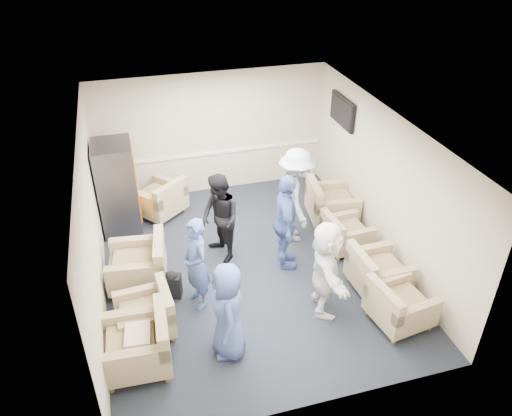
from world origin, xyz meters
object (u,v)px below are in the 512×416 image
object	(u,v)px
person_back_right	(296,196)
person_mid_right	(286,223)
armchair_right_midnear	(375,273)
person_back_left	(220,219)
armchair_corner	(161,200)
person_front_left	(228,311)
armchair_right_near	(397,307)
person_front_right	(326,268)
person_mid_left	(196,264)
armchair_left_far	(141,266)
armchair_right_far	(329,205)
vending_machine	(118,188)
armchair_right_midfar	(344,235)
armchair_left_near	(141,346)
armchair_left_mid	(148,315)

from	to	relation	value
person_back_right	person_mid_right	xyz separation A→B (m)	(-0.46, -0.77, -0.03)
armchair_right_midnear	person_back_left	bearing A→B (deg)	53.66
armchair_corner	person_front_left	xyz separation A→B (m)	(0.51, -3.99, 0.43)
armchair_right_near	person_front_right	xyz separation A→B (m)	(-0.96, 0.62, 0.49)
person_mid_left	person_back_right	xyz separation A→B (m)	(2.13, 1.34, 0.14)
armchair_left_far	armchair_right_far	bearing A→B (deg)	111.77
armchair_right_midnear	armchair_corner	xyz separation A→B (m)	(-3.19, 3.32, 0.01)
person_mid_right	vending_machine	bearing A→B (deg)	65.74
armchair_right_far	person_mid_left	distance (m)	3.49
armchair_corner	person_back_right	world-z (taller)	person_back_right
armchair_right_midnear	person_back_right	world-z (taller)	person_back_right
armchair_right_midfar	person_front_right	xyz separation A→B (m)	(-0.99, -1.41, 0.51)
person_back_left	vending_machine	bearing A→B (deg)	-146.13
armchair_right_midnear	vending_machine	distance (m)	5.07
person_front_left	person_mid_right	size ratio (longest dim) A/B	0.86
armchair_right_far	person_front_left	xyz separation A→B (m)	(-2.76, -2.86, 0.41)
armchair_corner	armchair_right_midnear	bearing A→B (deg)	94.13
armchair_right_midfar	armchair_left_far	bearing A→B (deg)	85.64
person_front_right	person_back_right	bearing A→B (deg)	7.38
armchair_left_near	person_front_right	bearing A→B (deg)	100.15
person_front_left	person_mid_right	xyz separation A→B (m)	(1.43, 1.71, 0.12)
armchair_left_near	vending_machine	distance (m)	3.69
person_mid_left	armchair_corner	bearing A→B (deg)	168.49
armchair_right_near	armchair_right_far	bearing A→B (deg)	-10.94
armchair_right_midfar	vending_machine	bearing A→B (deg)	60.53
person_back_right	person_mid_right	world-z (taller)	person_back_right
armchair_corner	person_mid_left	world-z (taller)	person_mid_left
armchair_left_mid	armchair_right_midnear	bearing A→B (deg)	84.24
person_front_right	armchair_right_far	bearing A→B (deg)	-10.86
armchair_right_midfar	person_front_left	bearing A→B (deg)	120.83
person_front_right	armchair_left_mid	bearing A→B (deg)	98.65
person_mid_right	person_front_left	bearing A→B (deg)	152.32
person_back_left	armchair_right_midfar	bearing A→B (deg)	66.88
person_back_right	person_front_right	xyz separation A→B (m)	(-0.22, -2.01, -0.12)
armchair_right_near	person_mid_right	bearing A→B (deg)	24.43
armchair_right_midfar	person_front_left	xyz separation A→B (m)	(-2.66, -1.88, 0.47)
armchair_right_far	person_back_right	xyz separation A→B (m)	(-0.87, -0.38, 0.57)
armchair_left_far	person_mid_left	distance (m)	1.20
armchair_right_midnear	armchair_left_far	bearing A→B (deg)	69.99
armchair_left_far	armchair_right_far	xyz separation A→B (m)	(3.84, 0.98, -0.01)
armchair_left_mid	armchair_right_near	size ratio (longest dim) A/B	0.93
armchair_left_mid	vending_machine	xyz separation A→B (m)	(-0.24, 3.02, 0.60)
person_front_left	person_mid_left	xyz separation A→B (m)	(-0.24, 1.13, 0.02)
armchair_left_near	vending_machine	bearing A→B (deg)	-176.09
armchair_right_near	person_mid_left	world-z (taller)	person_mid_left
armchair_left_far	armchair_right_far	distance (m)	3.96
armchair_right_far	vending_machine	xyz separation A→B (m)	(-4.07, 0.88, 0.55)
armchair_left_mid	armchair_right_midnear	world-z (taller)	armchair_right_midnear
armchair_corner	person_mid_right	bearing A→B (deg)	90.67
person_back_right	person_mid_right	bearing A→B (deg)	157.15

